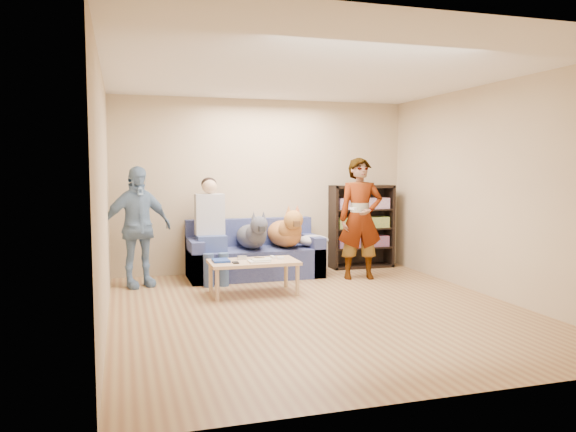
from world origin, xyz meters
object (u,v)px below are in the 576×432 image
object	(u,v)px
person_seated	(211,226)
person_standing_right	(360,219)
dog_tan	(286,232)
bookshelf	(361,225)
camera_silver	(242,258)
sofa	(254,257)
notebook_blue	(221,261)
coffee_table	(253,264)
person_standing_left	(137,227)
dog_gray	(253,235)

from	to	relation	value
person_seated	person_standing_right	bearing A→B (deg)	-12.79
dog_tan	bookshelf	xyz separation A→B (m)	(1.35, 0.38, 0.02)
camera_silver	person_seated	xyz separation A→B (m)	(-0.26, 0.86, 0.33)
sofa	bookshelf	world-z (taller)	bookshelf
notebook_blue	bookshelf	xyz separation A→B (m)	(2.47, 1.29, 0.25)
camera_silver	person_seated	distance (m)	0.96
person_standing_right	dog_tan	world-z (taller)	person_standing_right
notebook_blue	dog_tan	xyz separation A→B (m)	(1.11, 0.92, 0.22)
dog_tan	coffee_table	xyz separation A→B (m)	(-0.71, -0.97, -0.28)
sofa	person_seated	xyz separation A→B (m)	(-0.64, -0.13, 0.49)
person_standing_right	person_seated	size ratio (longest dim) A/B	1.17
coffee_table	sofa	bearing A→B (deg)	76.49
notebook_blue	bookshelf	bearing A→B (deg)	27.68
dog_tan	coffee_table	world-z (taller)	dog_tan
sofa	camera_silver	bearing A→B (deg)	-111.33
camera_silver	dog_tan	size ratio (longest dim) A/B	0.09
person_standing_right	bookshelf	size ratio (longest dim) A/B	1.32
notebook_blue	person_seated	distance (m)	0.99
person_standing_left	sofa	world-z (taller)	person_standing_left
person_standing_right	bookshelf	world-z (taller)	person_standing_right
person_standing_left	dog_gray	distance (m)	1.60
sofa	person_seated	world-z (taller)	person_seated
dog_tan	bookshelf	distance (m)	1.41
person_standing_left	notebook_blue	bearing A→B (deg)	-58.72
camera_silver	dog_gray	size ratio (longest dim) A/B	0.09
dog_gray	dog_tan	world-z (taller)	dog_tan
notebook_blue	coffee_table	xyz separation A→B (m)	(0.40, -0.05, -0.06)
person_standing_left	coffee_table	distance (m)	1.67
sofa	bookshelf	distance (m)	1.86
person_standing_right	sofa	distance (m)	1.64
sofa	person_seated	bearing A→B (deg)	-168.86
person_standing_right	person_standing_left	xyz separation A→B (m)	(-3.06, 0.33, -0.06)
coffee_table	bookshelf	world-z (taller)	bookshelf
camera_silver	sofa	distance (m)	1.08
person_standing_left	dog_tan	size ratio (longest dim) A/B	1.35
camera_silver	dog_gray	world-z (taller)	dog_gray
person_standing_right	notebook_blue	world-z (taller)	person_standing_right
person_standing_right	dog_tan	bearing A→B (deg)	165.98
coffee_table	bookshelf	distance (m)	2.48
sofa	person_standing_right	bearing A→B (deg)	-22.78
bookshelf	camera_silver	bearing A→B (deg)	-150.77
notebook_blue	bookshelf	size ratio (longest dim) A/B	0.20
notebook_blue	bookshelf	world-z (taller)	bookshelf
person_standing_left	coffee_table	bearing A→B (deg)	-51.09
dog_gray	coffee_table	distance (m)	1.00
person_seated	dog_gray	xyz separation A→B (m)	(0.59, -0.04, -0.15)
camera_silver	person_seated	bearing A→B (deg)	106.55
dog_tan	person_standing_right	bearing A→B (deg)	-25.04
camera_silver	person_seated	size ratio (longest dim) A/B	0.07
person_standing_right	sofa	bearing A→B (deg)	168.24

